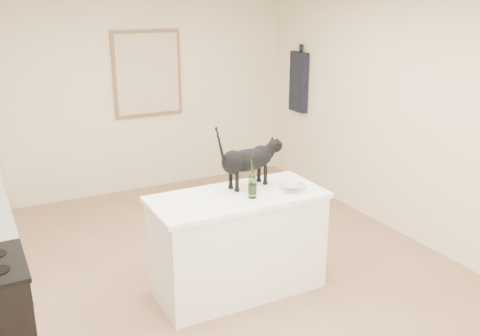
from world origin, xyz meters
The scene contains 11 objects.
floor centered at (0.00, 0.00, 0.00)m, with size 5.50×5.50×0.00m, color #987251.
wall_back centered at (0.00, 2.75, 1.30)m, with size 4.50×4.50×0.00m, color beige.
wall_right centered at (2.25, 0.00, 1.30)m, with size 5.50×5.50×0.00m, color beige.
island_base centered at (0.10, -0.20, 0.43)m, with size 1.44×0.67×0.86m, color white.
island_top centered at (0.10, -0.20, 0.88)m, with size 1.50×0.70×0.04m, color white.
artwork_frame centered at (0.30, 2.72, 1.55)m, with size 0.90×0.03×1.10m, color brown.
artwork_canvas centered at (0.30, 2.70, 1.55)m, with size 0.82×0.00×1.02m, color beige.
hanging_garment centered at (2.19, 2.05, 1.40)m, with size 0.08×0.34×0.80m, color black.
black_cat centered at (0.27, -0.05, 1.12)m, with size 0.63×0.19×0.44m, color black, non-canonical shape.
wine_bottle centered at (0.18, -0.31, 1.06)m, with size 0.07×0.07×0.33m, color #376126.
glass_bowl centered at (0.57, -0.33, 0.93)m, with size 0.22×0.22×0.05m, color white.
Camera 1 is at (-1.84, -3.97, 2.52)m, focal length 39.96 mm.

